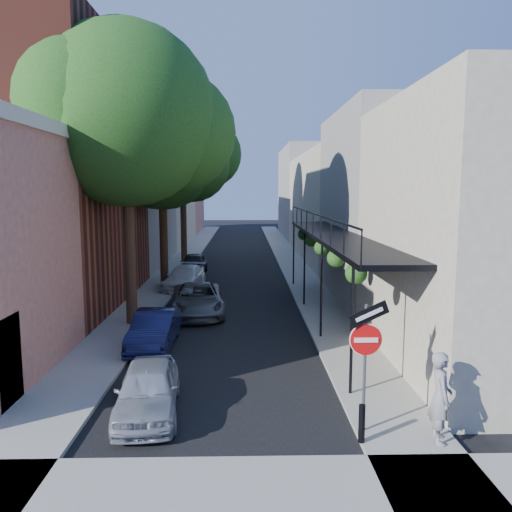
{
  "coord_description": "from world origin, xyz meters",
  "views": [
    {
      "loc": [
        0.61,
        -9.11,
        5.26
      ],
      "look_at": [
        1.04,
        9.52,
        2.8
      ],
      "focal_mm": 35.0,
      "sensor_mm": 36.0,
      "label": 1
    }
  ],
  "objects": [
    {
      "name": "sidewalk_cross",
      "position": [
        0.0,
        -1.0,
        0.06
      ],
      "size": [
        12.0,
        2.0,
        0.12
      ],
      "primitive_type": "cube",
      "color": "gray",
      "rests_on": "ground"
    },
    {
      "name": "pedestrian",
      "position": [
        4.6,
        0.5,
        1.07
      ],
      "size": [
        0.55,
        0.75,
        1.91
      ],
      "primitive_type": "imported",
      "rotation": [
        0.0,
        0.0,
        1.43
      ],
      "color": "gray",
      "rests_on": "sidewalk_right"
    },
    {
      "name": "sidewalk_left",
      "position": [
        -4.0,
        30.0,
        0.06
      ],
      "size": [
        2.0,
        64.0,
        0.12
      ],
      "primitive_type": "cube",
      "color": "gray",
      "rests_on": "ground"
    },
    {
      "name": "parked_car_b",
      "position": [
        -2.43,
        7.25,
        0.61
      ],
      "size": [
        1.35,
        3.75,
        1.23
      ],
      "primitive_type": "imported",
      "rotation": [
        0.0,
        0.0,
        -0.01
      ],
      "color": "#12163B",
      "rests_on": "ground"
    },
    {
      "name": "parked_car_e",
      "position": [
        -2.6,
        22.01,
        0.66
      ],
      "size": [
        1.58,
        3.88,
        1.32
      ],
      "primitive_type": "imported",
      "rotation": [
        0.0,
        0.0,
        0.01
      ],
      "color": "black",
      "rests_on": "ground"
    },
    {
      "name": "buildings_left",
      "position": [
        -9.3,
        28.76,
        4.94
      ],
      "size": [
        10.1,
        59.1,
        12.0
      ],
      "color": "tan",
      "rests_on": "ground"
    },
    {
      "name": "ground",
      "position": [
        0.0,
        0.0,
        0.0
      ],
      "size": [
        160.0,
        160.0,
        0.0
      ],
      "primitive_type": "plane",
      "color": "black",
      "rests_on": "ground"
    },
    {
      "name": "oak_mid",
      "position": [
        -3.42,
        18.23,
        7.06
      ],
      "size": [
        6.6,
        6.0,
        10.2
      ],
      "color": "black",
      "rests_on": "ground"
    },
    {
      "name": "parked_car_c",
      "position": [
        -1.4,
        11.74,
        0.65
      ],
      "size": [
        2.61,
        4.85,
        1.29
      ],
      "primitive_type": "imported",
      "rotation": [
        0.0,
        0.0,
        0.1
      ],
      "color": "#575A5E",
      "rests_on": "ground"
    },
    {
      "name": "parked_car_a",
      "position": [
        -1.68,
        2.17,
        0.6
      ],
      "size": [
        1.77,
        3.66,
        1.21
      ],
      "primitive_type": "imported",
      "rotation": [
        0.0,
        0.0,
        0.1
      ],
      "color": "#9297A1",
      "rests_on": "ground"
    },
    {
      "name": "buildings_right",
      "position": [
        8.99,
        29.49,
        4.42
      ],
      "size": [
        9.8,
        55.0,
        10.0
      ],
      "color": "beige",
      "rests_on": "ground"
    },
    {
      "name": "sign_post",
      "position": [
        3.16,
        0.97,
        2.04
      ],
      "size": [
        0.89,
        0.17,
        2.99
      ],
      "color": "#595B60",
      "rests_on": "ground"
    },
    {
      "name": "oak_far",
      "position": [
        -3.35,
        27.27,
        8.26
      ],
      "size": [
        7.7,
        7.0,
        11.9
      ],
      "color": "black",
      "rests_on": "ground"
    },
    {
      "name": "road_surface",
      "position": [
        0.0,
        30.0,
        0.01
      ],
      "size": [
        6.0,
        64.0,
        0.01
      ],
      "primitive_type": "cube",
      "color": "black",
      "rests_on": "ground"
    },
    {
      "name": "oak_near",
      "position": [
        -3.37,
        10.26,
        7.88
      ],
      "size": [
        7.48,
        6.8,
        11.42
      ],
      "color": "black",
      "rests_on": "ground"
    },
    {
      "name": "parked_car_d",
      "position": [
        -2.6,
        17.22,
        0.62
      ],
      "size": [
        2.24,
        4.42,
        1.23
      ],
      "primitive_type": "imported",
      "rotation": [
        0.0,
        0.0,
        -0.12
      ],
      "color": "white",
      "rests_on": "ground"
    },
    {
      "name": "sidewalk_right",
      "position": [
        4.0,
        30.0,
        0.06
      ],
      "size": [
        2.0,
        64.0,
        0.12
      ],
      "primitive_type": "cube",
      "color": "gray",
      "rests_on": "ground"
    },
    {
      "name": "bollard",
      "position": [
        3.0,
        0.5,
        0.52
      ],
      "size": [
        0.14,
        0.14,
        0.8
      ],
      "primitive_type": "cylinder",
      "color": "black",
      "rests_on": "sidewalk_right"
    }
  ]
}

